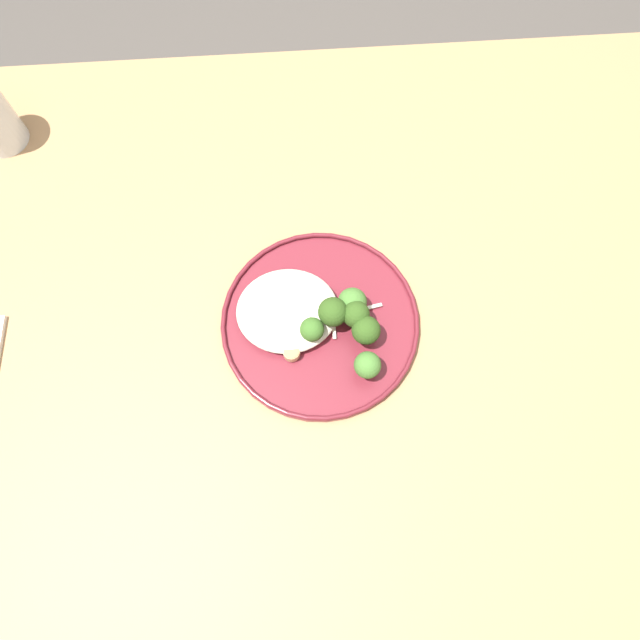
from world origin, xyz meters
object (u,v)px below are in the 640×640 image
at_px(seared_scallop_on_noodles, 275,315).
at_px(broccoli_floret_rear_charred, 356,315).
at_px(seared_scallop_half_hidden, 286,293).
at_px(broccoli_floret_small_sprig, 333,312).
at_px(broccoli_floret_tall_stalk, 312,330).
at_px(broccoli_floret_split_head, 366,331).
at_px(seared_scallop_right_edge, 292,352).
at_px(broccoli_floret_right_tilted, 352,299).
at_px(seared_scallop_tiny_bay, 291,312).
at_px(seared_scallop_left_edge, 305,336).
at_px(broccoli_floret_center_pile, 367,365).
at_px(seared_scallop_rear_pale, 261,333).
at_px(dinner_plate, 320,323).

bearing_deg(seared_scallop_on_noodles, broccoli_floret_rear_charred, 171.48).
height_order(seared_scallop_half_hidden, broccoli_floret_small_sprig, broccoli_floret_small_sprig).
bearing_deg(broccoli_floret_tall_stalk, broccoli_floret_split_head, 174.04).
bearing_deg(seared_scallop_right_edge, broccoli_floret_tall_stalk, -140.77).
xyz_separation_m(seared_scallop_half_hidden, broccoli_floret_right_tilted, (-0.09, 0.02, 0.02)).
xyz_separation_m(seared_scallop_tiny_bay, seared_scallop_left_edge, (-0.02, 0.04, 0.00)).
bearing_deg(seared_scallop_on_noodles, broccoli_floret_right_tilted, -175.26).
relative_size(broccoli_floret_small_sprig, broccoli_floret_center_pile, 1.19).
distance_m(seared_scallop_rear_pale, broccoli_floret_small_sprig, 0.11).
height_order(seared_scallop_on_noodles, broccoli_floret_small_sprig, broccoli_floret_small_sprig).
xyz_separation_m(seared_scallop_right_edge, broccoli_floret_right_tilted, (-0.09, -0.07, 0.02)).
bearing_deg(seared_scallop_tiny_bay, seared_scallop_half_hidden, -79.18).
xyz_separation_m(dinner_plate, seared_scallop_right_edge, (0.04, 0.05, 0.01)).
bearing_deg(broccoli_floret_rear_charred, seared_scallop_on_noodles, -8.52).
bearing_deg(seared_scallop_half_hidden, broccoli_floret_rear_charred, 152.96).
distance_m(seared_scallop_left_edge, broccoli_floret_split_head, 0.09).
xyz_separation_m(broccoli_floret_split_head, broccoli_floret_small_sprig, (0.04, -0.03, 0.00)).
bearing_deg(seared_scallop_on_noodles, seared_scallop_half_hidden, -117.31).
relative_size(seared_scallop_tiny_bay, seared_scallop_on_noodles, 1.42).
bearing_deg(broccoli_floret_center_pile, seared_scallop_half_hidden, -48.72).
bearing_deg(seared_scallop_on_noodles, broccoli_floret_split_head, 162.15).
distance_m(dinner_plate, seared_scallop_right_edge, 0.07).
xyz_separation_m(broccoli_floret_small_sprig, broccoli_floret_center_pile, (-0.04, 0.08, -0.01)).
distance_m(seared_scallop_on_noodles, seared_scallop_rear_pale, 0.03).
bearing_deg(seared_scallop_half_hidden, seared_scallop_right_edge, 92.51).
bearing_deg(seared_scallop_on_noodles, seared_scallop_right_edge, 109.68).
height_order(seared_scallop_half_hidden, seared_scallop_right_edge, same).
bearing_deg(seared_scallop_right_edge, broccoli_floret_split_head, -170.59).
height_order(seared_scallop_rear_pale, broccoli_floret_split_head, broccoli_floret_split_head).
bearing_deg(broccoli_floret_split_head, broccoli_floret_tall_stalk, -5.96).
xyz_separation_m(seared_scallop_tiny_bay, broccoli_floret_tall_stalk, (-0.03, 0.04, 0.02)).
distance_m(seared_scallop_right_edge, broccoli_floret_center_pile, 0.11).
distance_m(seared_scallop_on_noodles, seared_scallop_right_edge, 0.06).
height_order(dinner_plate, broccoli_floret_split_head, broccoli_floret_split_head).
height_order(seared_scallop_left_edge, broccoli_floret_tall_stalk, broccoli_floret_tall_stalk).
height_order(seared_scallop_rear_pale, seared_scallop_left_edge, seared_scallop_left_edge).
distance_m(seared_scallop_left_edge, seared_scallop_right_edge, 0.03).
distance_m(broccoli_floret_right_tilted, broccoli_floret_center_pile, 0.10).
distance_m(seared_scallop_half_hidden, broccoli_floret_right_tilted, 0.10).
height_order(seared_scallop_tiny_bay, broccoli_floret_split_head, broccoli_floret_split_head).
bearing_deg(seared_scallop_rear_pale, seared_scallop_half_hidden, -123.12).
height_order(seared_scallop_rear_pale, broccoli_floret_rear_charred, broccoli_floret_rear_charred).
height_order(seared_scallop_on_noodles, broccoli_floret_right_tilted, broccoli_floret_right_tilted).
relative_size(seared_scallop_on_noodles, seared_scallop_half_hidden, 0.83).
bearing_deg(broccoli_floret_center_pile, seared_scallop_right_edge, -16.85).
height_order(dinner_plate, seared_scallop_left_edge, seared_scallop_left_edge).
relative_size(seared_scallop_rear_pale, broccoli_floret_tall_stalk, 0.51).
relative_size(dinner_plate, seared_scallop_rear_pale, 11.21).
bearing_deg(broccoli_floret_center_pile, seared_scallop_on_noodles, -35.80).
height_order(broccoli_floret_right_tilted, broccoli_floret_small_sprig, broccoli_floret_small_sprig).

